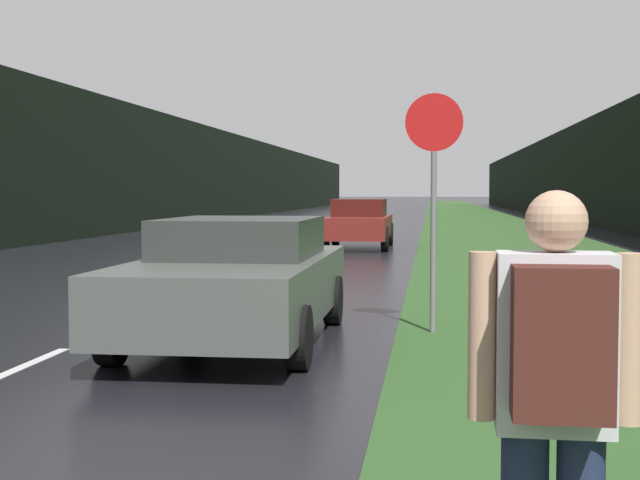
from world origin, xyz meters
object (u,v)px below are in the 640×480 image
(stop_sign, at_px, (434,187))
(car_passing_far, at_px, (359,223))
(car_passing_near, at_px, (238,279))
(hitchhiker_with_backpack, at_px, (555,401))

(stop_sign, xyz_separation_m, car_passing_far, (-2.18, 16.04, -0.99))
(car_passing_far, bearing_deg, car_passing_near, 90.00)
(stop_sign, xyz_separation_m, hitchhiker_with_backpack, (0.40, -7.51, -0.77))
(car_passing_near, distance_m, car_passing_far, 16.86)
(hitchhiker_with_backpack, xyz_separation_m, car_passing_near, (-2.58, 6.69, -0.26))
(stop_sign, xyz_separation_m, car_passing_near, (-2.18, -0.82, -1.03))
(hitchhiker_with_backpack, height_order, car_passing_far, hitchhiker_with_backpack)
(hitchhiker_with_backpack, bearing_deg, car_passing_near, 112.24)
(car_passing_near, bearing_deg, car_passing_far, -90.00)
(hitchhiker_with_backpack, relative_size, car_passing_near, 0.36)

